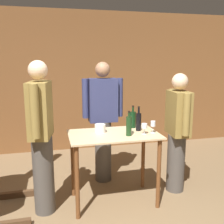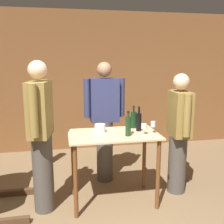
% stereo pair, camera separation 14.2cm
% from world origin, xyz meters
% --- Properties ---
extents(back_wall, '(8.40, 0.05, 2.70)m').
position_xyz_m(back_wall, '(0.00, 3.00, 1.35)').
color(back_wall, brown).
rests_on(back_wall, ground_plane).
extents(tasting_table, '(1.10, 0.66, 0.90)m').
position_xyz_m(tasting_table, '(0.24, 0.84, 0.72)').
color(tasting_table, '#D1B284').
rests_on(tasting_table, ground_plane).
extents(wine_bottle_far_left, '(0.07, 0.07, 0.30)m').
position_xyz_m(wine_bottle_far_left, '(0.39, 0.72, 1.02)').
color(wine_bottle_far_left, '#193819').
rests_on(wine_bottle_far_left, tasting_table).
extents(wine_bottle_left, '(0.08, 0.08, 0.30)m').
position_xyz_m(wine_bottle_left, '(0.56, 1.06, 1.01)').
color(wine_bottle_left, black).
rests_on(wine_bottle_left, tasting_table).
extents(wine_bottle_center, '(0.07, 0.07, 0.31)m').
position_xyz_m(wine_bottle_center, '(0.58, 0.90, 1.02)').
color(wine_bottle_center, black).
rests_on(wine_bottle_center, tasting_table).
extents(wine_glass_near_left, '(0.07, 0.07, 0.13)m').
position_xyz_m(wine_glass_near_left, '(0.59, 0.73, 1.00)').
color(wine_glass_near_left, silver).
rests_on(wine_glass_near_left, tasting_table).
extents(wine_glass_near_center, '(0.06, 0.06, 0.15)m').
position_xyz_m(wine_glass_near_center, '(0.72, 0.76, 1.01)').
color(wine_glass_near_center, silver).
rests_on(wine_glass_near_center, tasting_table).
extents(ice_bucket, '(0.13, 0.13, 0.10)m').
position_xyz_m(ice_bucket, '(0.09, 0.93, 0.95)').
color(ice_bucket, white).
rests_on(ice_bucket, tasting_table).
extents(person_host, '(0.29, 0.58, 1.78)m').
position_xyz_m(person_host, '(-0.61, 0.81, 0.95)').
color(person_host, '#4C4742').
rests_on(person_host, ground_plane).
extents(person_visitor_with_scarf, '(0.59, 0.24, 1.75)m').
position_xyz_m(person_visitor_with_scarf, '(0.24, 1.47, 0.93)').
color(person_visitor_with_scarf, '#4C4742').
rests_on(person_visitor_with_scarf, ground_plane).
extents(person_visitor_bearded, '(0.25, 0.59, 1.61)m').
position_xyz_m(person_visitor_bearded, '(1.14, 0.93, 0.85)').
color(person_visitor_bearded, '#4C4742').
rests_on(person_visitor_bearded, ground_plane).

